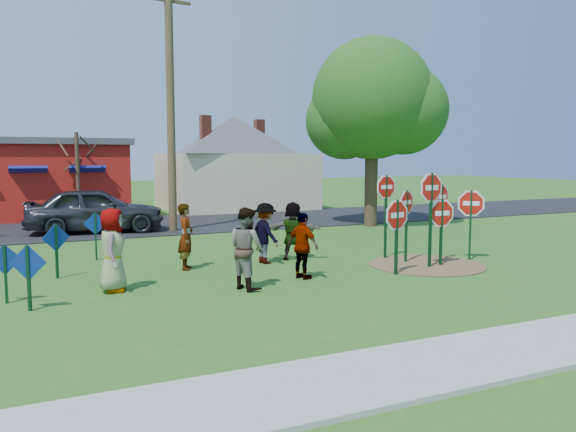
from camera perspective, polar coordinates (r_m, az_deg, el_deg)
name	(u,v)px	position (r m, az deg, el deg)	size (l,w,h in m)	color
ground	(263,272)	(14.76, -2.51, -5.75)	(120.00, 120.00, 0.00)	#2A5E1B
sidewalk	(451,362)	(8.76, 16.18, -14.02)	(22.00, 1.80, 0.08)	#9E9E99
road	(166,224)	(25.64, -12.27, -0.82)	(120.00, 7.50, 0.04)	black
dirt_patch	(426,265)	(16.16, 13.88, -4.83)	(3.20, 3.20, 0.03)	brown
red_building	(29,178)	(31.39, -24.84, 3.55)	(9.40, 7.69, 3.90)	#9B1D0F
cream_house	(234,158)	(33.23, -5.50, 5.84)	(9.40, 9.40, 6.50)	beige
stop_sign_a	(397,221)	(14.55, 10.99, -0.47)	(1.06, 0.24, 2.08)	#0F381B
stop_sign_b	(386,195)	(16.71, 9.93, 2.13)	(0.96, 0.14, 2.62)	#0F381B
stop_sign_c	(431,198)	(15.60, 14.33, 1.81)	(1.09, 0.18, 2.74)	#0F381B
stop_sign_d	(442,203)	(16.57, 15.34, 1.25)	(0.89, 0.33, 2.35)	#0F381B
stop_sign_e	(442,218)	(16.01, 15.34, -0.20)	(1.05, 0.10, 1.99)	#0F381B
stop_sign_f	(471,208)	(17.12, 18.09, 0.77)	(0.84, 0.64, 2.19)	#0F381B
stop_sign_g	(407,209)	(16.24, 11.96, 0.66)	(0.87, 0.40, 2.20)	#0F381B
blue_diamond_a	(28,270)	(12.09, -24.88, -5.03)	(0.68, 0.27, 1.32)	#0F381B
blue_diamond_b	(5,267)	(12.92, -26.80, -4.63)	(0.64, 0.09, 1.24)	#0F381B
blue_diamond_c	(56,245)	(15.02, -22.49, -2.71)	(0.65, 0.29, 1.37)	#0F381B
blue_diamond_d	(96,230)	(17.26, -18.97, -1.39)	(0.66, 0.09, 1.41)	#0F381B
person_a	(112,250)	(13.12, -17.40, -3.32)	(0.92, 0.60, 1.88)	#38488C
person_b	(186,237)	(15.24, -10.32, -2.07)	(0.65, 0.42, 1.78)	#226D69
person_c	(247,248)	(12.81, -4.22, -3.28)	(0.91, 0.71, 1.88)	brown
person_d	(265,233)	(15.87, -2.31, -1.76)	(1.11, 0.64, 1.72)	#35353B
person_e	(303,246)	(13.82, 1.53, -3.07)	(0.97, 0.40, 1.65)	#4E305E
person_f	(293,231)	(16.37, 0.52, -1.52)	(1.59, 0.51, 1.72)	#194E2F
suv	(96,210)	(23.48, -18.96, 0.62)	(2.11, 5.24, 1.79)	#29292F
utility_pole	(170,95)	(23.18, -11.86, 11.91)	(2.52, 0.51, 10.33)	#4C3823
leafy_tree	(375,105)	(24.84, 8.82, 11.03)	(5.70, 5.20, 8.10)	#382819
bare_tree_east	(77,164)	(27.35, -20.61, 4.93)	(1.80, 1.80, 4.13)	#382819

